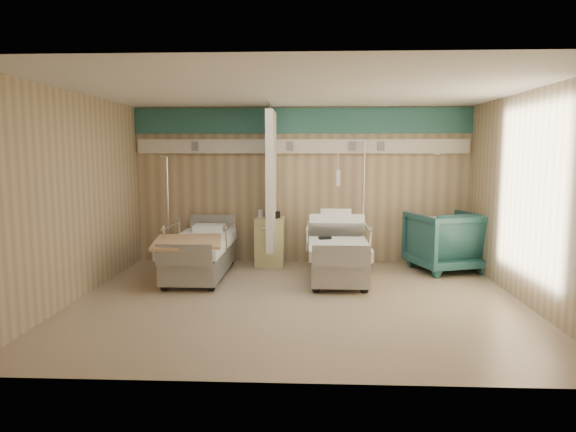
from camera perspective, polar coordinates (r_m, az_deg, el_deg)
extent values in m
cube|color=#87715D|center=(7.04, 1.05, -9.38)|extent=(6.00, 5.00, 0.00)
cube|color=tan|center=(9.26, 1.49, 3.41)|extent=(6.00, 0.04, 2.80)
cube|color=tan|center=(4.29, 0.19, -0.90)|extent=(6.00, 0.04, 2.80)
cube|color=tan|center=(7.48, -22.58, 1.98)|extent=(0.04, 5.00, 2.80)
cube|color=tan|center=(7.34, 25.22, 1.76)|extent=(0.04, 5.00, 2.80)
cube|color=silver|center=(6.79, 1.10, 13.89)|extent=(6.00, 5.00, 0.04)
cube|color=#2B6560|center=(9.24, 1.51, 10.54)|extent=(6.00, 0.04, 0.45)
cube|color=beige|center=(9.20, 1.49, 7.75)|extent=(5.88, 0.08, 0.25)
cylinder|color=silver|center=(8.41, -2.09, 12.31)|extent=(0.03, 1.80, 0.03)
cube|color=white|center=(8.73, -1.87, 3.91)|extent=(0.12, 0.90, 2.35)
cube|color=#DBD589|center=(9.11, -2.03, -2.83)|extent=(0.50, 0.48, 0.85)
imported|color=#1E4C4C|center=(9.06, 17.09, -2.68)|extent=(1.36, 1.38, 1.01)
cube|color=white|center=(8.99, 17.19, 0.70)|extent=(0.71, 0.66, 0.07)
cylinder|color=silver|center=(9.28, 8.26, -5.28)|extent=(0.39, 0.39, 0.03)
cylinder|color=silver|center=(9.12, 8.38, 1.36)|extent=(0.04, 0.04, 2.19)
cylinder|color=silver|center=(9.07, 8.51, 8.26)|extent=(0.26, 0.03, 0.03)
cylinder|color=silver|center=(9.51, -13.01, -5.10)|extent=(0.35, 0.35, 0.03)
cylinder|color=silver|center=(9.36, -13.17, 0.56)|extent=(0.03, 0.03, 1.92)
cylinder|color=silver|center=(9.31, -13.34, 6.43)|extent=(0.23, 0.03, 0.03)
cube|color=black|center=(8.13, 4.13, -2.44)|extent=(0.21, 0.14, 0.04)
cube|color=tan|center=(7.92, -11.08, -2.80)|extent=(1.19, 1.40, 0.04)
cube|color=black|center=(8.99, -1.66, 0.15)|extent=(0.25, 0.21, 0.12)
cylinder|color=white|center=(9.04, -3.05, 0.25)|extent=(0.11, 0.11, 0.14)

